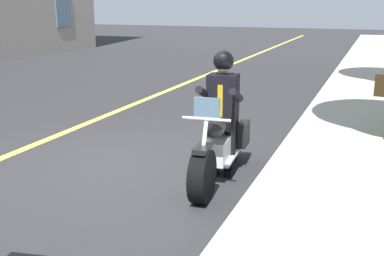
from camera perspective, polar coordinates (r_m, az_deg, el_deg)
ground_plane at (r=7.09m, az=-7.97°, el=-4.68°), size 80.00×80.00×0.00m
lane_center_stripe at (r=8.22m, az=-20.24°, el=-2.68°), size 60.00×0.16×0.01m
motorcycle_main at (r=6.47m, az=3.27°, el=-2.28°), size 2.22×0.71×1.26m
rider_main at (r=6.50m, az=3.71°, el=3.12°), size 0.65×0.58×1.74m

